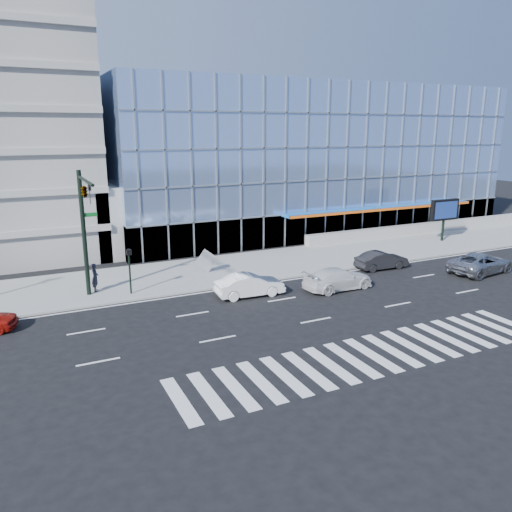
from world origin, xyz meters
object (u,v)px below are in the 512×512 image
(silver_suv, at_px, (481,263))
(pedestrian, at_px, (95,277))
(traffic_signal, at_px, (84,205))
(marquee_sign, at_px, (445,211))
(white_suv, at_px, (338,279))
(white_sedan, at_px, (250,285))
(dark_sedan, at_px, (381,260))
(ped_signal_post, at_px, (129,264))
(tilted_panel, at_px, (206,261))

(silver_suv, relative_size, pedestrian, 2.93)
(traffic_signal, distance_m, pedestrian, 5.44)
(marquee_sign, distance_m, white_suv, 19.34)
(white_suv, distance_m, white_sedan, 6.14)
(silver_suv, distance_m, white_suv, 12.09)
(white_sedan, bearing_deg, white_suv, -98.75)
(dark_sedan, height_order, pedestrian, pedestrian)
(marquee_sign, height_order, pedestrian, marquee_sign)
(ped_signal_post, relative_size, tilted_panel, 2.31)
(ped_signal_post, relative_size, white_sedan, 0.67)
(ped_signal_post, distance_m, white_suv, 13.85)
(marquee_sign, distance_m, white_sedan, 24.54)
(traffic_signal, height_order, tilted_panel, traffic_signal)
(marquee_sign, relative_size, white_sedan, 0.89)
(pedestrian, height_order, tilted_panel, pedestrian)
(marquee_sign, relative_size, tilted_panel, 3.08)
(marquee_sign, height_order, tilted_panel, marquee_sign)
(pedestrian, distance_m, tilted_panel, 8.24)
(traffic_signal, xyz_separation_m, ped_signal_post, (2.50, 0.37, -4.02))
(traffic_signal, xyz_separation_m, silver_suv, (27.44, -5.79, -5.39))
(white_suv, bearing_deg, silver_suv, -99.48)
(silver_suv, height_order, white_sedan, silver_suv)
(marquee_sign, height_order, white_sedan, marquee_sign)
(white_sedan, relative_size, dark_sedan, 1.07)
(white_suv, bearing_deg, traffic_signal, 71.65)
(traffic_signal, distance_m, tilted_panel, 10.49)
(dark_sedan, relative_size, pedestrian, 2.23)
(ped_signal_post, relative_size, marquee_sign, 0.75)
(traffic_signal, relative_size, silver_suv, 1.44)
(ped_signal_post, height_order, tilted_panel, ped_signal_post)
(white_suv, height_order, pedestrian, pedestrian)
(traffic_signal, xyz_separation_m, marquee_sign, (33.00, 3.42, -3.10))
(white_sedan, bearing_deg, silver_suv, -95.10)
(ped_signal_post, xyz_separation_m, marquee_sign, (30.50, 3.05, 0.93))
(silver_suv, xyz_separation_m, white_suv, (-12.00, 1.44, -0.04))
(white_suv, xyz_separation_m, dark_sedan, (6.00, 2.74, -0.04))
(dark_sedan, distance_m, pedestrian, 21.23)
(marquee_sign, distance_m, silver_suv, 11.00)
(pedestrian, bearing_deg, ped_signal_post, -113.29)
(pedestrian, bearing_deg, white_suv, -98.41)
(silver_suv, height_order, tilted_panel, tilted_panel)
(ped_signal_post, height_order, dark_sedan, ped_signal_post)
(silver_suv, xyz_separation_m, pedestrian, (-26.93, 7.69, 0.33))
(traffic_signal, bearing_deg, dark_sedan, -4.28)
(white_suv, bearing_deg, tilted_panel, 40.29)
(marquee_sign, bearing_deg, dark_sedan, -156.49)
(traffic_signal, distance_m, white_suv, 16.93)
(pedestrian, xyz_separation_m, tilted_panel, (8.18, 1.01, -0.04))
(ped_signal_post, bearing_deg, traffic_signal, -171.48)
(traffic_signal, xyz_separation_m, pedestrian, (0.51, 1.91, -5.07))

